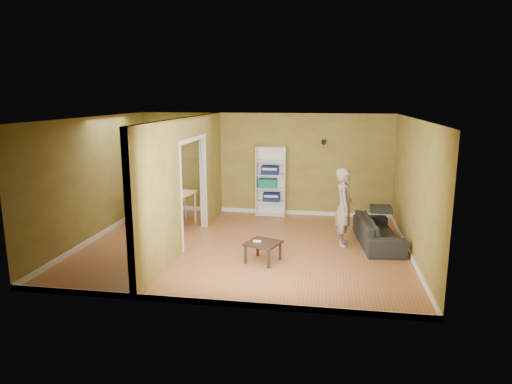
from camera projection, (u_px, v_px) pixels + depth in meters
room_shell at (245, 184)px, 9.09m from camera, size 6.50×6.50×6.50m
partition at (187, 182)px, 9.28m from camera, size 0.22×5.50×2.60m
wall_speaker at (324, 142)px, 11.33m from camera, size 0.10×0.10×0.10m
sofa at (378, 227)px, 9.39m from camera, size 1.99×1.02×0.73m
person at (344, 200)px, 9.23m from camera, size 0.69×0.54×1.89m
bookshelf at (271, 181)px, 11.66m from camera, size 0.75×0.33×1.78m
paper_box_navy_a at (272, 197)px, 11.69m from camera, size 0.41×0.27×0.21m
paper_box_teal at (268, 183)px, 11.64m from camera, size 0.44×0.29×0.23m
paper_box_navy_b at (270, 170)px, 11.56m from camera, size 0.43×0.28×0.22m
coffee_table at (263, 245)px, 8.40m from camera, size 0.57×0.57×0.38m
game_controller at (257, 241)px, 8.41m from camera, size 0.15×0.04×0.03m
dining_table at (165, 195)px, 10.70m from camera, size 1.30×0.87×0.81m
chair_left at (137, 205)px, 10.80m from camera, size 0.55×0.55×0.99m
chair_near at (159, 212)px, 10.10m from camera, size 0.58×0.58×1.01m
chair_far at (177, 200)px, 11.29m from camera, size 0.47×0.47×1.00m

